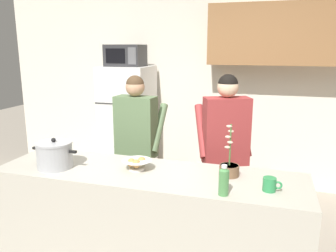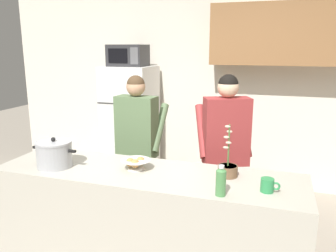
{
  "view_description": "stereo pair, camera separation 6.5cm",
  "coord_description": "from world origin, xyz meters",
  "px_view_note": "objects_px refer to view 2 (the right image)",
  "views": [
    {
      "loc": [
        0.88,
        -2.37,
        1.88
      ],
      "look_at": [
        0.0,
        0.55,
        1.17
      ],
      "focal_mm": 36.37,
      "sensor_mm": 36.0,
      "label": 1
    },
    {
      "loc": [
        0.95,
        -2.35,
        1.88
      ],
      "look_at": [
        0.0,
        0.55,
        1.17
      ],
      "focal_mm": 36.37,
      "sensor_mm": 36.0,
      "label": 2
    }
  ],
  "objects_px": {
    "person_near_pot": "(137,135)",
    "cooking_pot": "(54,154)",
    "potted_orchid": "(228,168)",
    "bottle_near_edge": "(221,181)",
    "person_by_sink": "(226,141)",
    "refrigerator": "(131,126)",
    "coffee_mug": "(268,185)",
    "microwave": "(128,55)",
    "bread_bowl": "(136,164)"
  },
  "relations": [
    {
      "from": "person_near_pot",
      "to": "cooking_pot",
      "type": "bearing_deg",
      "value": -112.71
    },
    {
      "from": "potted_orchid",
      "to": "bottle_near_edge",
      "type": "bearing_deg",
      "value": -88.97
    },
    {
      "from": "bottle_near_edge",
      "to": "bread_bowl",
      "type": "bearing_deg",
      "value": 159.32
    },
    {
      "from": "coffee_mug",
      "to": "bread_bowl",
      "type": "height_order",
      "value": "bread_bowl"
    },
    {
      "from": "person_by_sink",
      "to": "coffee_mug",
      "type": "height_order",
      "value": "person_by_sink"
    },
    {
      "from": "person_by_sink",
      "to": "coffee_mug",
      "type": "bearing_deg",
      "value": -63.63
    },
    {
      "from": "refrigerator",
      "to": "cooking_pot",
      "type": "bearing_deg",
      "value": -83.94
    },
    {
      "from": "refrigerator",
      "to": "bread_bowl",
      "type": "distance_m",
      "value": 2.03
    },
    {
      "from": "person_by_sink",
      "to": "coffee_mug",
      "type": "relative_size",
      "value": 12.55
    },
    {
      "from": "cooking_pot",
      "to": "coffee_mug",
      "type": "height_order",
      "value": "cooking_pot"
    },
    {
      "from": "coffee_mug",
      "to": "potted_orchid",
      "type": "bearing_deg",
      "value": 145.95
    },
    {
      "from": "bread_bowl",
      "to": "potted_orchid",
      "type": "distance_m",
      "value": 0.73
    },
    {
      "from": "person_by_sink",
      "to": "potted_orchid",
      "type": "xyz_separation_m",
      "value": [
        0.11,
        -0.63,
        -0.04
      ]
    },
    {
      "from": "bottle_near_edge",
      "to": "potted_orchid",
      "type": "bearing_deg",
      "value": 91.03
    },
    {
      "from": "microwave",
      "to": "bottle_near_edge",
      "type": "bearing_deg",
      "value": -52.47
    },
    {
      "from": "coffee_mug",
      "to": "bottle_near_edge",
      "type": "distance_m",
      "value": 0.34
    },
    {
      "from": "bread_bowl",
      "to": "potted_orchid",
      "type": "relative_size",
      "value": 0.6
    },
    {
      "from": "person_near_pot",
      "to": "person_by_sink",
      "type": "bearing_deg",
      "value": -1.12
    },
    {
      "from": "microwave",
      "to": "bottle_near_edge",
      "type": "relative_size",
      "value": 2.29
    },
    {
      "from": "potted_orchid",
      "to": "person_near_pot",
      "type": "bearing_deg",
      "value": 147.59
    },
    {
      "from": "refrigerator",
      "to": "microwave",
      "type": "bearing_deg",
      "value": -89.93
    },
    {
      "from": "person_near_pot",
      "to": "coffee_mug",
      "type": "height_order",
      "value": "person_near_pot"
    },
    {
      "from": "microwave",
      "to": "person_near_pot",
      "type": "distance_m",
      "value": 1.44
    },
    {
      "from": "coffee_mug",
      "to": "bread_bowl",
      "type": "xyz_separation_m",
      "value": [
        -1.02,
        0.12,
        0.0
      ]
    },
    {
      "from": "person_near_pot",
      "to": "microwave",
      "type": "bearing_deg",
      "value": 118.04
    },
    {
      "from": "person_near_pot",
      "to": "bottle_near_edge",
      "type": "bearing_deg",
      "value": -44.43
    },
    {
      "from": "person_near_pot",
      "to": "potted_orchid",
      "type": "relative_size",
      "value": 3.98
    },
    {
      "from": "microwave",
      "to": "person_near_pot",
      "type": "height_order",
      "value": "microwave"
    },
    {
      "from": "person_by_sink",
      "to": "cooking_pot",
      "type": "xyz_separation_m",
      "value": [
        -1.27,
        -0.85,
        0.0
      ]
    },
    {
      "from": "potted_orchid",
      "to": "refrigerator",
      "type": "bearing_deg",
      "value": 132.39
    },
    {
      "from": "refrigerator",
      "to": "potted_orchid",
      "type": "distance_m",
      "value": 2.37
    },
    {
      "from": "person_near_pot",
      "to": "bottle_near_edge",
      "type": "xyz_separation_m",
      "value": [
        1.03,
        -1.01,
        0.02
      ]
    },
    {
      "from": "person_near_pot",
      "to": "cooking_pot",
      "type": "xyz_separation_m",
      "value": [
        -0.36,
        -0.87,
        0.03
      ]
    },
    {
      "from": "cooking_pot",
      "to": "bottle_near_edge",
      "type": "bearing_deg",
      "value": -5.6
    },
    {
      "from": "person_by_sink",
      "to": "coffee_mug",
      "type": "distance_m",
      "value": 0.93
    },
    {
      "from": "microwave",
      "to": "cooking_pot",
      "type": "distance_m",
      "value": 2.09
    },
    {
      "from": "microwave",
      "to": "cooking_pot",
      "type": "height_order",
      "value": "microwave"
    },
    {
      "from": "refrigerator",
      "to": "coffee_mug",
      "type": "height_order",
      "value": "refrigerator"
    },
    {
      "from": "microwave",
      "to": "potted_orchid",
      "type": "xyz_separation_m",
      "value": [
        1.59,
        -1.72,
        -0.79
      ]
    },
    {
      "from": "microwave",
      "to": "potted_orchid",
      "type": "height_order",
      "value": "microwave"
    },
    {
      "from": "microwave",
      "to": "coffee_mug",
      "type": "distance_m",
      "value": 2.82
    },
    {
      "from": "potted_orchid",
      "to": "bread_bowl",
      "type": "bearing_deg",
      "value": -173.42
    },
    {
      "from": "person_by_sink",
      "to": "bread_bowl",
      "type": "xyz_separation_m",
      "value": [
        -0.61,
        -0.71,
        -0.06
      ]
    },
    {
      "from": "person_near_pot",
      "to": "person_by_sink",
      "type": "height_order",
      "value": "person_by_sink"
    },
    {
      "from": "person_by_sink",
      "to": "microwave",
      "type": "bearing_deg",
      "value": 143.55
    },
    {
      "from": "cooking_pot",
      "to": "bread_bowl",
      "type": "xyz_separation_m",
      "value": [
        0.66,
        0.14,
        -0.06
      ]
    },
    {
      "from": "microwave",
      "to": "coffee_mug",
      "type": "xyz_separation_m",
      "value": [
        1.89,
        -1.93,
        -0.8
      ]
    },
    {
      "from": "cooking_pot",
      "to": "potted_orchid",
      "type": "relative_size",
      "value": 1.0
    },
    {
      "from": "refrigerator",
      "to": "potted_orchid",
      "type": "xyz_separation_m",
      "value": [
        1.59,
        -1.74,
        0.17
      ]
    },
    {
      "from": "person_by_sink",
      "to": "bottle_near_edge",
      "type": "bearing_deg",
      "value": -83.16
    }
  ]
}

